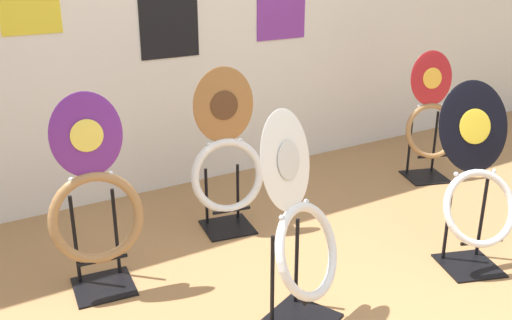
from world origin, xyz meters
The scene contains 5 objects.
toilet_seat_display_crimson_swirl centered at (1.55, 1.51, 0.42)m, with size 0.42×0.36×0.90m.
toilet_seat_display_white_plain centered at (-0.21, 0.61, 0.43)m, with size 0.46×0.40×0.95m.
toilet_seat_display_purple_note centered at (-0.88, 1.31, 0.45)m, with size 0.45×0.31×0.97m.
toilet_seat_display_jazz_black centered at (0.82, 0.55, 0.45)m, with size 0.48×0.44×0.95m.
toilet_seat_display_woodgrain centered at (-0.06, 1.55, 0.43)m, with size 0.45×0.32×0.96m.
Camera 1 is at (-1.48, -1.11, 1.56)m, focal length 40.00 mm.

